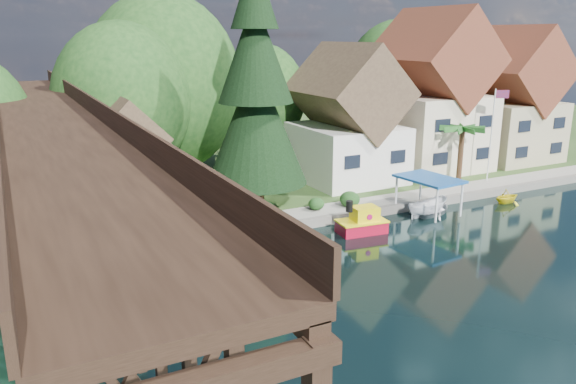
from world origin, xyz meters
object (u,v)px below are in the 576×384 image
at_px(boat_yellow, 507,195).
at_px(boat_white_a, 434,208).
at_px(palm_tree, 463,130).
at_px(trestle_bridge, 55,185).
at_px(house_center, 431,101).
at_px(house_right, 508,104).
at_px(conifer, 256,93).
at_px(house_left, 347,124).
at_px(tugboat, 362,223).
at_px(shed, 126,166).
at_px(boat_canopy, 428,200).
at_px(flagpole, 494,125).

bearing_deg(boat_yellow, boat_white_a, 84.06).
bearing_deg(palm_tree, boat_white_a, -145.87).
bearing_deg(trestle_bridge, house_center, 19.49).
bearing_deg(house_right, palm_tree, -154.12).
height_order(house_center, conifer, conifer).
relative_size(house_left, palm_tree, 2.26).
distance_m(trestle_bridge, boat_white_a, 24.85).
bearing_deg(trestle_bridge, house_right, 14.79).
relative_size(house_right, boat_yellow, 5.50).
bearing_deg(tugboat, shed, 144.96).
distance_m(house_left, tugboat, 12.49).
height_order(shed, boat_white_a, shed).
relative_size(palm_tree, boat_canopy, 1.08).
relative_size(house_center, boat_yellow, 6.14).
bearing_deg(house_left, trestle_bridge, -154.79).
relative_size(house_center, boat_canopy, 3.07).
distance_m(conifer, palm_tree, 17.95).
xyz_separation_m(tugboat, boat_yellow, (13.25, 0.51, -0.08)).
bearing_deg(house_left, house_right, 0.00).
distance_m(tugboat, boat_canopy, 5.99).
height_order(house_left, boat_canopy, house_left).
relative_size(trestle_bridge, boat_yellow, 19.53).
relative_size(house_left, house_center, 0.79).
distance_m(house_right, shed, 36.08).
xyz_separation_m(shed, flagpole, (28.06, -4.36, 1.26)).
xyz_separation_m(shed, palm_tree, (25.51, -3.59, 0.94)).
height_order(house_right, flagpole, house_right).
height_order(boat_canopy, boat_yellow, boat_canopy).
xyz_separation_m(conifer, boat_yellow, (17.88, -5.22, -7.82)).
height_order(flagpole, tugboat, flagpole).
relative_size(conifer, tugboat, 5.06).
bearing_deg(house_center, boat_white_a, -128.17).
xyz_separation_m(trestle_bridge, tugboat, (17.58, 0.51, -4.68)).
distance_m(house_left, boat_yellow, 13.35).
relative_size(house_left, shed, 1.40).
distance_m(trestle_bridge, boat_canopy, 23.90).
distance_m(shed, boat_canopy, 20.34).
relative_size(house_left, flagpole, 1.47).
relative_size(conifer, boat_yellow, 7.27).
bearing_deg(house_left, flagpole, -30.22).
height_order(shed, boat_yellow, shed).
height_order(house_left, house_center, house_center).
bearing_deg(boat_canopy, boat_white_a, 16.05).
height_order(shed, flagpole, shed).
xyz_separation_m(house_left, conifer, (-10.06, -4.59, 3.28)).
height_order(house_left, tugboat, house_left).
bearing_deg(tugboat, conifer, 129.00).
xyz_separation_m(trestle_bridge, boat_canopy, (23.50, 1.30, -4.18)).
bearing_deg(house_center, conifer, -165.04).
relative_size(trestle_bridge, house_center, 3.18).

